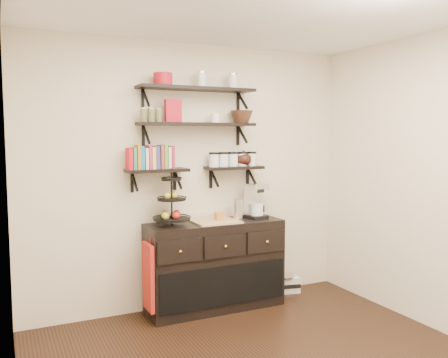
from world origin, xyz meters
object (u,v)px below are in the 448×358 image
(sideboard, at_px, (215,265))
(fruit_stand, at_px, (172,207))
(coffee_maker, at_px, (255,202))
(radio, at_px, (285,284))

(sideboard, distance_m, fruit_stand, 0.78)
(sideboard, relative_size, coffee_maker, 3.81)
(fruit_stand, height_order, radio, fruit_stand)
(sideboard, relative_size, fruit_stand, 2.63)
(sideboard, xyz_separation_m, fruit_stand, (-0.45, 0.00, 0.63))
(sideboard, height_order, fruit_stand, fruit_stand)
(fruit_stand, relative_size, radio, 1.51)
(fruit_stand, distance_m, coffee_maker, 0.94)
(fruit_stand, xyz_separation_m, radio, (1.37, 0.10, -0.99))
(sideboard, bearing_deg, radio, 6.54)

